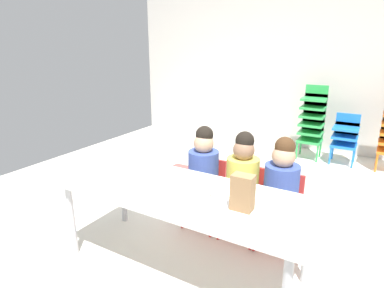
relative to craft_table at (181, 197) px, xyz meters
name	(u,v)px	position (x,y,z in m)	size (l,w,h in m)	color
ground_plane	(213,221)	(-0.09, 0.70, -0.57)	(5.56, 5.58, 0.02)	silver
back_wall	(296,64)	(-0.10, 3.48, 0.74)	(5.56, 0.10, 2.60)	beige
craft_table	(181,197)	(0.00, 0.00, 0.00)	(1.77, 0.69, 0.62)	white
seated_child_near_camera	(204,168)	(-0.13, 0.58, -0.01)	(0.32, 0.31, 0.92)	red
seated_child_middle_seat	(243,176)	(0.22, 0.58, -0.01)	(0.32, 0.31, 0.92)	red
seated_child_far_right	(281,184)	(0.53, 0.58, -0.01)	(0.32, 0.31, 0.92)	red
kid_chair_green_stack	(313,119)	(0.31, 3.00, 0.01)	(0.32, 0.30, 1.04)	green
kid_chair_blue_stack	(345,135)	(0.76, 3.00, -0.17)	(0.32, 0.30, 0.68)	blue
paper_bag_brown	(243,192)	(0.46, -0.05, 0.16)	(0.13, 0.09, 0.22)	#9E754C
paper_plate_near_edge	(216,195)	(0.24, 0.04, 0.06)	(0.18, 0.18, 0.01)	white
paper_plate_center_table	(180,192)	(0.02, -0.04, 0.06)	(0.18, 0.18, 0.01)	white
donut_powdered_on_plate	(216,192)	(0.24, 0.04, 0.08)	(0.11, 0.11, 0.03)	white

